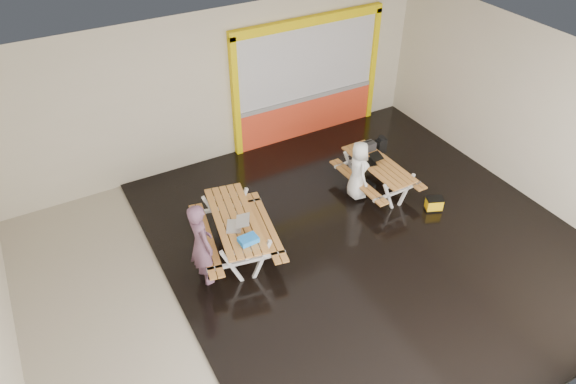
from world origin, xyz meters
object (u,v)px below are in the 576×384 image
laptop_left (237,224)px  picnic_table_left (235,226)px  dark_case (365,187)px  person_right (358,170)px  laptop_right (372,160)px  toolbox (366,147)px  fluke_bag (434,204)px  picnic_table_right (378,170)px  blue_pouch (248,240)px  backpack (381,145)px  person_left (201,244)px

laptop_left → picnic_table_left: bearing=76.8°
picnic_table_left → dark_case: size_ratio=6.19×
person_right → laptop_left: 2.96m
picnic_table_left → laptop_left: laptop_left is taller
laptop_right → toolbox: bearing=70.3°
laptop_right → fluke_bag: (0.71, -1.26, -0.58)m
picnic_table_right → person_right: person_right is taller
picnic_table_left → blue_pouch: size_ratio=7.06×
person_right → dark_case: (0.33, 0.11, -0.64)m
person_right → dark_case: person_right is taller
person_right → backpack: (1.09, 0.66, -0.09)m
laptop_right → dark_case: 0.67m
picnic_table_right → person_right: bearing=-176.7°
person_right → dark_case: 0.72m
picnic_table_right → laptop_right: (-0.09, 0.11, 0.22)m
blue_pouch → dark_case: bearing=17.5°
picnic_table_right → person_left: size_ratio=1.12×
backpack → toolbox: bearing=-168.1°
picnic_table_left → laptop_right: laptop_right is taller
person_left → laptop_left: person_left is taller
person_left → dark_case: (3.98, 0.72, -0.74)m
picnic_table_right → person_right: 0.57m
picnic_table_left → toolbox: size_ratio=5.57×
laptop_right → fluke_bag: 1.56m
laptop_right → toolbox: 0.44m
picnic_table_left → laptop_right: size_ratio=5.27×
picnic_table_left → person_right: size_ratio=1.77×
laptop_right → picnic_table_right: bearing=-50.1°
picnic_table_right → dark_case: (-0.21, 0.08, -0.44)m
laptop_right → dark_case: (-0.12, -0.04, -0.66)m
picnic_table_left → toolbox: (3.46, 0.80, 0.19)m
picnic_table_right → person_left: 4.25m
picnic_table_right → fluke_bag: size_ratio=4.56×
picnic_table_right → person_right: (-0.54, -0.03, 0.20)m
person_left → laptop_left: (0.73, 0.15, 0.02)m
toolbox → picnic_table_right: bearing=-96.0°
person_left → blue_pouch: 0.79m
laptop_left → fluke_bag: bearing=-9.0°
picnic_table_left → toolbox: 3.56m
picnic_table_right → dark_case: 0.49m
laptop_right → fluke_bag: laptop_right is taller
person_right → laptop_left: person_right is taller
person_left → person_right: person_left is taller
toolbox → person_right: bearing=-136.6°
laptop_left → blue_pouch: (0.00, -0.45, -0.01)m
laptop_left → dark_case: (3.25, 0.58, -0.76)m
person_right → toolbox: person_right is taller
blue_pouch → backpack: (4.01, 1.58, -0.20)m
laptop_right → backpack: size_ratio=1.08×
backpack → dark_case: backpack is taller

